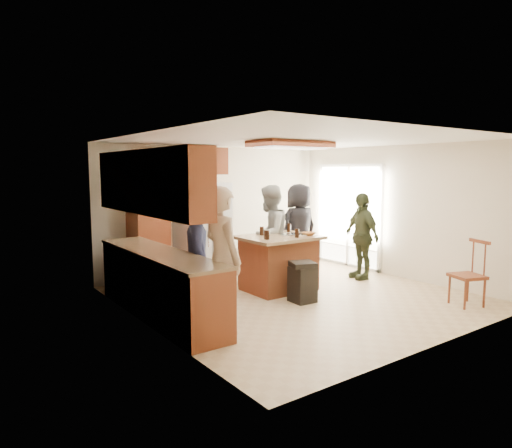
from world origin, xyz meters
TOP-DOWN VIEW (x-y plane):
  - room_shell at (4.37, 1.64)m, footprint 8.00×5.20m
  - person_front_left at (-1.80, -0.62)m, footprint 0.49×0.67m
  - person_behind_left at (0.22, 1.03)m, footprint 1.01×0.86m
  - person_behind_right at (1.23, 1.39)m, footprint 0.87×0.57m
  - person_side_right at (1.81, 0.28)m, footprint 0.70×1.04m
  - person_counter at (-1.62, 0.20)m, footprint 0.99×1.30m
  - left_cabinetry at (-2.24, 0.40)m, footprint 0.64×3.00m
  - back_wall_units at (-1.33, 2.20)m, footprint 1.80×0.60m
  - refrigerator at (-0.55, 2.12)m, footprint 0.90×0.76m
  - kitchen_island at (0.02, 0.53)m, footprint 1.28×1.03m
  - island_items at (0.19, 0.43)m, footprint 1.00×0.69m
  - trash_bin at (-0.12, -0.25)m, footprint 0.47×0.47m
  - spindle_chair at (1.77, -1.85)m, footprint 0.54×0.54m

SIDE VIEW (x-z plane):
  - trash_bin at x=-0.12m, z-range 0.00..0.63m
  - spindle_chair at x=1.77m, z-range -0.04..0.95m
  - kitchen_island at x=0.02m, z-range 0.01..0.94m
  - person_side_right at x=1.81m, z-range 0.00..1.62m
  - room_shell at x=4.37m, z-range -1.63..3.37m
  - person_behind_right at x=1.23m, z-range 0.00..1.77m
  - person_behind_left at x=0.22m, z-range 0.00..1.77m
  - refrigerator at x=-0.55m, z-range 0.00..1.80m
  - person_counter at x=-1.62m, z-range 0.00..1.82m
  - person_front_left at x=-1.80m, z-range 0.00..1.84m
  - left_cabinetry at x=-2.24m, z-range -0.19..2.11m
  - island_items at x=0.19m, z-range 0.90..1.05m
  - back_wall_units at x=-1.33m, z-range 0.15..2.60m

